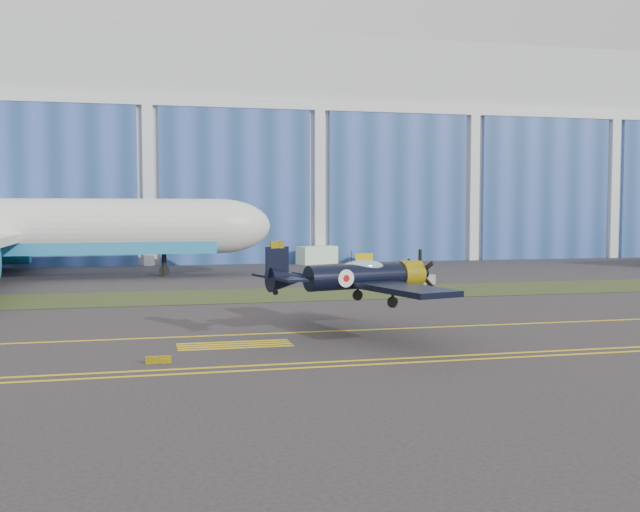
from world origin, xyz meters
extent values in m
plane|color=#353132|center=(0.00, 0.00, 0.00)|extent=(260.00, 260.00, 0.00)
cube|color=#475128|center=(0.00, 14.00, 0.02)|extent=(260.00, 10.00, 0.02)
cube|color=silver|center=(0.00, 72.00, 15.00)|extent=(220.00, 45.00, 30.00)
cube|color=#284B84|center=(0.00, 49.20, 10.00)|extent=(220.00, 0.60, 20.00)
cube|color=silver|center=(0.00, 49.15, 20.60)|extent=(220.00, 0.70, 1.20)
cube|color=yellow|center=(0.00, -5.00, 0.01)|extent=(200.00, 0.20, 0.02)
cube|color=yellow|center=(0.00, -14.50, 0.01)|extent=(80.00, 0.20, 0.02)
cube|color=yellow|center=(0.00, -13.50, 0.01)|extent=(80.00, 0.20, 0.02)
cube|color=yellow|center=(-22.00, -12.00, 0.17)|extent=(1.20, 0.15, 0.35)
cube|color=#D1F7D1|center=(-0.81, 47.09, 1.15)|extent=(5.70, 4.05, 2.29)
cube|color=yellow|center=(5.46, 46.68, 0.64)|extent=(2.54, 2.03, 1.28)
cube|color=gray|center=(-4.19, 19.27, 0.45)|extent=(2.02, 0.66, 0.90)
cube|color=gray|center=(3.26, 19.27, 0.45)|extent=(2.07, 0.89, 0.90)
camera|label=1|loc=(-22.55, -47.07, 7.18)|focal=42.00mm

